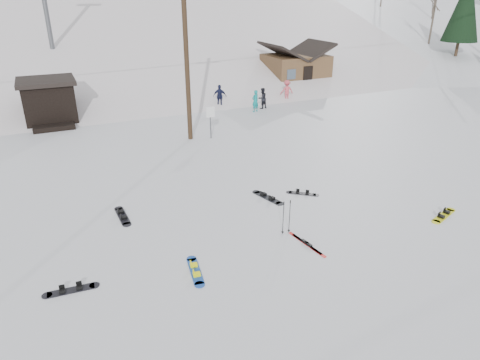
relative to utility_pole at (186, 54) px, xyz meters
name	(u,v)px	position (x,y,z in m)	size (l,w,h in m)	color
ground	(282,291)	(-2.00, -14.00, -4.68)	(200.00, 200.00, 0.00)	white
ski_slope	(92,137)	(-2.00, 41.00, -16.68)	(60.00, 75.00, 45.00)	silver
ridge_right	(327,111)	(36.00, 36.00, -15.68)	(34.00, 85.00, 36.00)	white
treeline_right	(355,50)	(34.00, 28.00, -4.68)	(20.00, 60.00, 10.00)	black
treeline_crest	(63,33)	(-2.00, 72.00, -4.68)	(50.00, 6.00, 10.00)	black
utility_pole	(186,54)	(0.00, 0.00, 0.00)	(2.00, 0.26, 9.00)	#3A2819
trail_sign	(210,117)	(1.10, -0.42, -3.41)	(0.50, 0.09, 1.85)	#595B60
lift_hut	(49,101)	(-7.00, 6.94, -3.32)	(3.40, 4.10, 2.75)	black
cabin	(295,69)	(13.00, 10.00, -3.20)	(5.39, 4.40, 3.77)	brown
hero_snowboard	(195,271)	(-3.92, -12.11, -4.65)	(0.51, 1.64, 0.12)	blue
hero_skis	(307,244)	(-0.03, -12.25, -4.65)	(0.35, 1.81, 0.09)	red
ski_poles	(286,217)	(-0.29, -11.29, -4.04)	(0.34, 0.09, 1.25)	black
board_scatter_a	(71,290)	(-7.43, -11.50, -4.65)	(1.56, 0.38, 0.11)	black
board_scatter_b	(123,216)	(-5.28, -7.70, -4.65)	(0.37, 1.72, 0.12)	black
board_scatter_d	(302,193)	(1.93, -8.86, -4.66)	(1.13, 0.95, 0.10)	black
board_scatter_e	(444,215)	(5.76, -12.72, -4.65)	(1.60, 0.77, 0.12)	#FDFF1C
board_scatter_f	(268,197)	(0.43, -8.59, -4.65)	(0.69, 1.67, 0.12)	black
skier_teal	(255,101)	(6.03, 3.80, -3.93)	(0.55, 0.36, 1.51)	#0C8081
skier_dark	(262,98)	(6.88, 4.37, -3.95)	(0.71, 0.56, 1.47)	black
skier_pink	(287,90)	(9.69, 5.73, -3.90)	(1.00, 0.58, 1.56)	#CA4754
skier_navy	(220,96)	(4.23, 5.89, -3.86)	(0.96, 0.40, 1.64)	#161937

